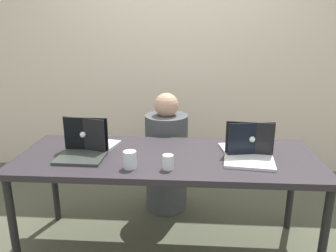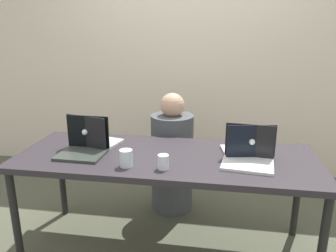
{
  "view_description": "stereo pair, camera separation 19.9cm",
  "coord_description": "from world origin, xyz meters",
  "px_view_note": "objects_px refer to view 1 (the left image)",
  "views": [
    {
      "loc": [
        0.14,
        -2.02,
        1.53
      ],
      "look_at": [
        0.0,
        0.07,
        0.9
      ],
      "focal_mm": 35.0,
      "sensor_mm": 36.0,
      "label": 1
    },
    {
      "loc": [
        0.34,
        -2.0,
        1.53
      ],
      "look_at": [
        0.0,
        0.07,
        0.9
      ],
      "focal_mm": 35.0,
      "sensor_mm": 36.0,
      "label": 2
    }
  ],
  "objects_px": {
    "person_at_center": "(166,159)",
    "water_glass_left": "(130,161)",
    "laptop_back_left": "(91,141)",
    "laptop_front_left": "(83,149)",
    "water_glass_center": "(168,163)",
    "laptop_front_right": "(249,153)",
    "laptop_back_right": "(247,145)"
  },
  "relations": [
    {
      "from": "person_at_center",
      "to": "water_glass_left",
      "type": "xyz_separation_m",
      "value": [
        -0.16,
        -0.8,
        0.31
      ]
    },
    {
      "from": "laptop_back_left",
      "to": "water_glass_left",
      "type": "xyz_separation_m",
      "value": [
        0.33,
        -0.32,
        -0.01
      ]
    },
    {
      "from": "person_at_center",
      "to": "water_glass_left",
      "type": "relative_size",
      "value": 9.69
    },
    {
      "from": "laptop_front_left",
      "to": "water_glass_center",
      "type": "bearing_deg",
      "value": -14.84
    },
    {
      "from": "water_glass_left",
      "to": "laptop_front_right",
      "type": "bearing_deg",
      "value": 12.68
    },
    {
      "from": "person_at_center",
      "to": "laptop_back_right",
      "type": "height_order",
      "value": "person_at_center"
    },
    {
      "from": "water_glass_center",
      "to": "laptop_back_right",
      "type": "bearing_deg",
      "value": 31.15
    },
    {
      "from": "laptop_front_left",
      "to": "laptop_back_left",
      "type": "bearing_deg",
      "value": 88.86
    },
    {
      "from": "person_at_center",
      "to": "laptop_front_left",
      "type": "relative_size",
      "value": 3.38
    },
    {
      "from": "person_at_center",
      "to": "laptop_front_left",
      "type": "bearing_deg",
      "value": 52.58
    },
    {
      "from": "laptop_front_left",
      "to": "person_at_center",
      "type": "bearing_deg",
      "value": 53.28
    },
    {
      "from": "person_at_center",
      "to": "laptop_back_right",
      "type": "distance_m",
      "value": 0.82
    },
    {
      "from": "laptop_front_right",
      "to": "laptop_front_left",
      "type": "relative_size",
      "value": 1.1
    },
    {
      "from": "person_at_center",
      "to": "water_glass_center",
      "type": "xyz_separation_m",
      "value": [
        0.07,
        -0.81,
        0.3
      ]
    },
    {
      "from": "laptop_front_left",
      "to": "water_glass_left",
      "type": "bearing_deg",
      "value": -24.34
    },
    {
      "from": "laptop_back_left",
      "to": "water_glass_center",
      "type": "height_order",
      "value": "laptop_back_left"
    },
    {
      "from": "laptop_back_right",
      "to": "laptop_back_left",
      "type": "relative_size",
      "value": 0.96
    },
    {
      "from": "laptop_front_right",
      "to": "water_glass_left",
      "type": "relative_size",
      "value": 3.15
    },
    {
      "from": "laptop_front_right",
      "to": "laptop_front_left",
      "type": "distance_m",
      "value": 1.07
    },
    {
      "from": "laptop_back_left",
      "to": "water_glass_left",
      "type": "bearing_deg",
      "value": 150.23
    },
    {
      "from": "person_at_center",
      "to": "water_glass_center",
      "type": "distance_m",
      "value": 0.86
    },
    {
      "from": "laptop_back_right",
      "to": "water_glass_center",
      "type": "relative_size",
      "value": 3.88
    },
    {
      "from": "laptop_back_right",
      "to": "laptop_front_left",
      "type": "distance_m",
      "value": 1.09
    },
    {
      "from": "laptop_back_right",
      "to": "water_glass_center",
      "type": "distance_m",
      "value": 0.6
    },
    {
      "from": "laptop_back_right",
      "to": "laptop_back_left",
      "type": "height_order",
      "value": "laptop_back_left"
    },
    {
      "from": "laptop_back_left",
      "to": "laptop_front_right",
      "type": "bearing_deg",
      "value": -174.12
    },
    {
      "from": "laptop_front_right",
      "to": "water_glass_left",
      "type": "distance_m",
      "value": 0.75
    },
    {
      "from": "water_glass_left",
      "to": "laptop_back_left",
      "type": "bearing_deg",
      "value": 136.0
    },
    {
      "from": "laptop_back_right",
      "to": "water_glass_center",
      "type": "xyz_separation_m",
      "value": [
        -0.51,
        -0.31,
        -0.01
      ]
    },
    {
      "from": "laptop_back_right",
      "to": "laptop_back_left",
      "type": "bearing_deg",
      "value": -11.22
    },
    {
      "from": "person_at_center",
      "to": "water_glass_center",
      "type": "relative_size",
      "value": 11.52
    },
    {
      "from": "laptop_front_right",
      "to": "water_glass_left",
      "type": "height_order",
      "value": "laptop_front_right"
    }
  ]
}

